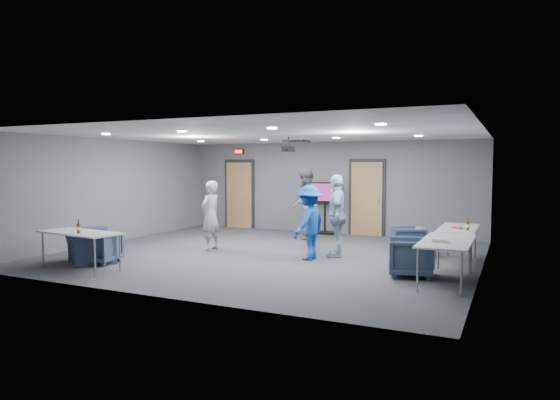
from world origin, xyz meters
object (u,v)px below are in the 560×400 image
at_px(person_d, 309,223).
at_px(table_front_left, 80,234).
at_px(chair_right_b, 410,257).
at_px(chair_right_a, 408,241).
at_px(projector, 288,149).
at_px(person_a, 210,216).
at_px(bottle_front, 79,228).
at_px(person_c, 337,216).
at_px(table_right_a, 458,230).
at_px(table_right_b, 447,243).
at_px(person_b, 305,204).
at_px(bottle_right, 468,226).
at_px(chair_front_a, 99,247).
at_px(chair_front_b, 89,246).
at_px(tv_stand, 325,205).

bearing_deg(person_d, table_front_left, -44.75).
height_order(chair_right_b, table_front_left, table_front_left).
bearing_deg(chair_right_a, projector, -102.63).
relative_size(person_a, bottle_front, 6.21).
relative_size(person_c, person_d, 1.14).
height_order(person_a, table_front_left, person_a).
distance_m(table_right_a, table_front_left, 7.57).
distance_m(table_front_left, projector, 5.00).
xyz_separation_m(chair_right_b, table_right_b, (0.65, -0.20, 0.34)).
height_order(person_c, projector, projector).
distance_m(person_b, person_d, 3.05).
bearing_deg(person_a, bottle_right, 101.14).
height_order(person_a, chair_front_a, person_a).
relative_size(chair_front_b, projector, 2.68).
height_order(bottle_right, projector, projector).
distance_m(chair_right_a, chair_right_b, 2.16).
bearing_deg(chair_right_b, projector, -130.36).
bearing_deg(tv_stand, chair_front_b, -115.73).
bearing_deg(projector, table_right_b, -47.08).
bearing_deg(tv_stand, bottle_front, -109.14).
bearing_deg(tv_stand, table_right_b, -50.51).
distance_m(table_right_a, tv_stand, 4.97).
bearing_deg(chair_right_a, tv_stand, -151.21).
height_order(person_b, tv_stand, person_b).
bearing_deg(person_a, tv_stand, 164.59).
relative_size(bottle_front, bottle_right, 1.06).
distance_m(person_b, bottle_front, 6.18).
height_order(chair_front_b, table_right_b, table_right_b).
bearing_deg(chair_front_b, table_right_b, -134.91).
relative_size(person_d, table_right_a, 0.92).
relative_size(table_right_a, bottle_front, 6.55).
distance_m(chair_right_b, bottle_front, 6.20).
xyz_separation_m(chair_front_b, projector, (3.09, 3.25, 2.06)).
distance_m(chair_right_a, table_front_left, 6.89).
distance_m(chair_right_a, bottle_right, 1.59).
bearing_deg(table_front_left, bottle_right, 33.91).
xyz_separation_m(person_a, person_d, (2.57, -0.13, -0.03)).
bearing_deg(person_a, table_right_a, 104.91).
bearing_deg(chair_front_b, chair_front_a, -145.48).
height_order(person_c, chair_right_b, person_c).
relative_size(person_a, chair_right_a, 2.28).
xyz_separation_m(person_a, table_right_a, (5.49, 0.86, -0.14)).
height_order(chair_right_b, bottle_front, bottle_front).
bearing_deg(table_right_b, chair_right_b, 73.30).
relative_size(chair_right_a, bottle_right, 2.89).
distance_m(person_d, tv_stand, 4.09).
relative_size(chair_front_b, table_right_a, 0.61).
height_order(chair_right_b, chair_front_a, chair_right_b).
xyz_separation_m(bottle_front, tv_stand, (2.40, 6.92, 0.03)).
relative_size(person_b, chair_right_b, 2.52).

